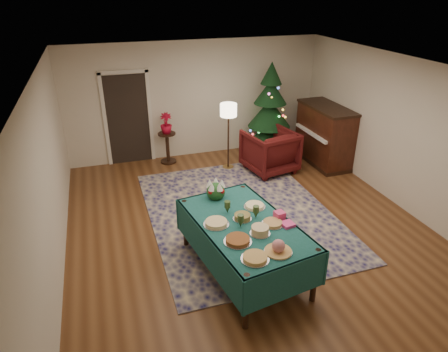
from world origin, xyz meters
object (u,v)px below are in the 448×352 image
object	(u,v)px
potted_plant	(166,128)
piano	(324,136)
buffet_table	(244,233)
armchair	(270,149)
gift_box	(279,215)
christmas_tree	(269,115)
side_table	(168,148)
floor_lamp	(228,114)

from	to	relation	value
potted_plant	piano	xyz separation A→B (m)	(3.45, -1.09, -0.20)
buffet_table	piano	bearing A→B (deg)	45.09
armchair	piano	size ratio (longest dim) A/B	0.66
gift_box	christmas_tree	size ratio (longest dim) A/B	0.06
side_table	potted_plant	distance (m)	0.50
side_table	piano	xyz separation A→B (m)	(3.45, -1.09, 0.31)
side_table	piano	distance (m)	3.63
potted_plant	christmas_tree	world-z (taller)	christmas_tree
potted_plant	christmas_tree	size ratio (longest dim) A/B	0.21
gift_box	floor_lamp	world-z (taller)	floor_lamp
christmas_tree	buffet_table	bearing A→B (deg)	-117.99
gift_box	side_table	distance (m)	4.38
christmas_tree	piano	world-z (taller)	christmas_tree
floor_lamp	christmas_tree	bearing A→B (deg)	20.71
gift_box	floor_lamp	size ratio (longest dim) A/B	0.09
gift_box	christmas_tree	bearing A→B (deg)	68.29
floor_lamp	potted_plant	size ratio (longest dim) A/B	3.20
armchair	potted_plant	size ratio (longest dim) A/B	2.21
gift_box	christmas_tree	world-z (taller)	christmas_tree
buffet_table	side_table	bearing A→B (deg)	94.34
gift_box	armchair	xyz separation A→B (m)	(1.24, 3.12, -0.36)
gift_box	christmas_tree	xyz separation A→B (m)	(1.59, 3.99, 0.13)
armchair	floor_lamp	world-z (taller)	floor_lamp
floor_lamp	side_table	bearing A→B (deg)	149.94
gift_box	piano	world-z (taller)	piano
buffet_table	side_table	size ratio (longest dim) A/B	3.17
armchair	piano	distance (m)	1.39
gift_box	christmas_tree	distance (m)	4.30
floor_lamp	potted_plant	xyz separation A→B (m)	(-1.25, 0.72, -0.41)
buffet_table	potted_plant	size ratio (longest dim) A/B	4.89
gift_box	potted_plant	bearing A→B (deg)	100.99
potted_plant	piano	size ratio (longest dim) A/B	0.30
buffet_table	floor_lamp	size ratio (longest dim) A/B	1.53
gift_box	floor_lamp	xyz separation A→B (m)	(0.42, 3.55, 0.39)
armchair	side_table	bearing A→B (deg)	-40.10
piano	gift_box	bearing A→B (deg)	-129.46
piano	christmas_tree	bearing A→B (deg)	141.75
piano	side_table	bearing A→B (deg)	162.45
potted_plant	side_table	bearing A→B (deg)	104.04
buffet_table	floor_lamp	xyz separation A→B (m)	(0.93, 3.50, 0.61)
armchair	piano	xyz separation A→B (m)	(1.38, 0.06, 0.14)
side_table	christmas_tree	distance (m)	2.52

